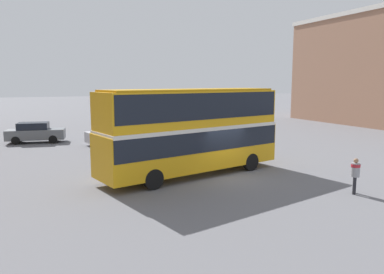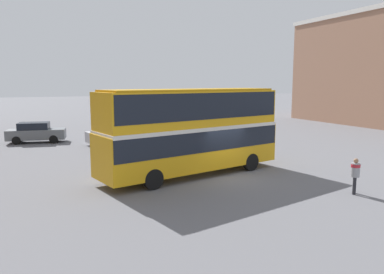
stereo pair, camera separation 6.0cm
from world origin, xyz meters
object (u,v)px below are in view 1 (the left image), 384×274
Objects in this scene: pedestrian_foreground at (355,172)px; parked_car_kerb_near at (116,134)px; parked_car_kerb_far at (35,132)px; double_decker_bus at (192,126)px.

pedestrian_foreground is 0.33× the size of parked_car_kerb_near.
parked_car_kerb_far is at bearing 140.48° from parked_car_kerb_near.
pedestrian_foreground is at bearing -77.87° from parked_car_kerb_near.
double_decker_bus is 12.00m from parked_car_kerb_near.
parked_car_kerb_near is (-1.56, 11.75, -1.81)m from double_decker_bus.
parked_car_kerb_far is (-7.49, 15.25, -1.80)m from double_decker_bus.
pedestrian_foreground is 0.34× the size of parked_car_kerb_far.
double_decker_bus is 2.22× the size of parked_car_kerb_far.
parked_car_kerb_far reaches higher than parked_car_kerb_near.
parked_car_kerb_near is (-6.88, 17.82, -0.16)m from pedestrian_foreground.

